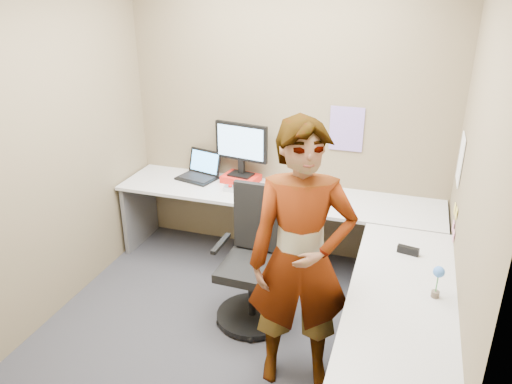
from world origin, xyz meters
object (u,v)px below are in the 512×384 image
(desk, at_px, (308,245))
(office_chair, at_px, (255,269))
(person, at_px, (301,260))
(monitor, at_px, (241,145))

(desk, height_order, office_chair, office_chair)
(desk, bearing_deg, person, -81.95)
(desk, bearing_deg, office_chair, -146.95)
(office_chair, relative_size, person, 0.59)
(desk, xyz_separation_m, person, (0.11, -0.77, 0.32))
(monitor, bearing_deg, desk, -33.89)
(monitor, xyz_separation_m, person, (0.95, -1.54, -0.18))
(person, bearing_deg, monitor, 106.11)
(desk, xyz_separation_m, office_chair, (-0.37, -0.24, -0.15))
(monitor, relative_size, person, 0.29)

